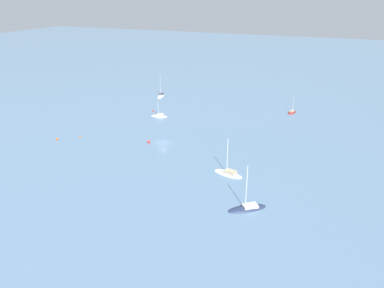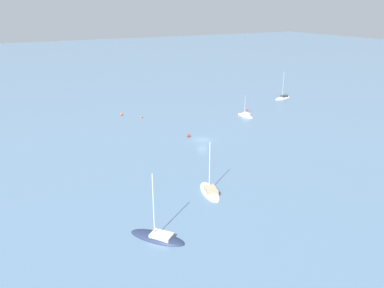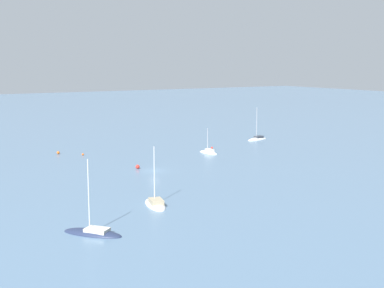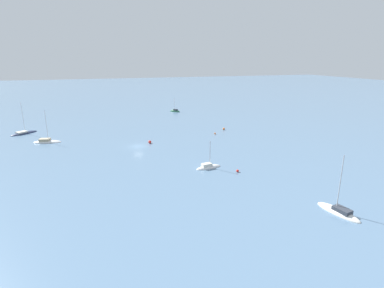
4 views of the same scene
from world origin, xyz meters
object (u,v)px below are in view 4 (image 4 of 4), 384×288
at_px(sailboat_5, 339,212).
at_px(mooring_buoy_1, 150,142).
at_px(sailboat_3, 47,142).
at_px(mooring_buoy_2, 224,129).
at_px(sailboat_1, 24,133).
at_px(mooring_buoy_0, 215,133).
at_px(mooring_buoy_3, 238,171).
at_px(sailboat_2, 208,167).
at_px(sailboat_4, 175,111).

xyz_separation_m(sailboat_5, mooring_buoy_1, (49.35, 21.08, 0.33)).
xyz_separation_m(sailboat_3, mooring_buoy_2, (-1.74, -55.51, 0.24)).
bearing_deg(sailboat_5, sailboat_3, 29.14).
relative_size(sailboat_1, mooring_buoy_0, 20.70).
bearing_deg(sailboat_5, mooring_buoy_3, 8.69).
bearing_deg(sailboat_1, mooring_buoy_0, -57.53).
height_order(sailboat_2, sailboat_5, sailboat_5).
height_order(sailboat_3, sailboat_4, sailboat_3).
xyz_separation_m(sailboat_3, mooring_buoy_3, (-38.88, -42.15, 0.16)).
relative_size(sailboat_1, sailboat_2, 1.57).
bearing_deg(sailboat_2, sailboat_1, 124.89).
distance_m(sailboat_2, mooring_buoy_1, 25.51).
height_order(sailboat_1, mooring_buoy_2, sailboat_1).
height_order(sailboat_5, mooring_buoy_3, sailboat_5).
height_order(sailboat_1, sailboat_3, sailboat_1).
bearing_deg(sailboat_5, sailboat_4, -10.21).
distance_m(sailboat_1, mooring_buoy_0, 62.27).
bearing_deg(mooring_buoy_0, sailboat_1, 71.16).
xyz_separation_m(sailboat_2, sailboat_4, (73.09, -12.01, -0.03)).
bearing_deg(mooring_buoy_1, mooring_buoy_3, -154.02).
bearing_deg(sailboat_3, sailboat_5, -36.68).
relative_size(mooring_buoy_2, mooring_buoy_3, 1.26).
xyz_separation_m(mooring_buoy_0, mooring_buoy_2, (4.56, -5.10, 0.11)).
xyz_separation_m(sailboat_4, mooring_buoy_2, (-40.34, -6.40, 0.28)).
relative_size(sailboat_4, mooring_buoy_1, 8.04).
xyz_separation_m(sailboat_1, sailboat_3, (-13.81, -8.52, 0.04)).
bearing_deg(mooring_buoy_1, sailboat_4, -22.91).
bearing_deg(sailboat_1, mooring_buoy_3, -84.81).
bearing_deg(sailboat_4, mooring_buoy_3, 131.50).
xyz_separation_m(sailboat_4, mooring_buoy_1, (-49.13, 20.77, 0.35)).
xyz_separation_m(sailboat_2, mooring_buoy_0, (28.20, -13.31, 0.14)).
bearing_deg(sailboat_3, mooring_buoy_3, -28.90).
xyz_separation_m(sailboat_3, sailboat_4, (38.59, -49.11, -0.04)).
xyz_separation_m(sailboat_5, mooring_buoy_3, (21.01, 7.27, 0.17)).
distance_m(mooring_buoy_0, mooring_buoy_2, 6.84).
relative_size(sailboat_3, sailboat_4, 1.42).
distance_m(mooring_buoy_0, mooring_buoy_1, 22.48).
xyz_separation_m(sailboat_1, sailboat_5, (-73.71, -57.94, 0.03)).
relative_size(sailboat_4, mooring_buoy_2, 9.65).
bearing_deg(sailboat_5, mooring_buoy_2, -16.37).
relative_size(sailboat_5, mooring_buoy_2, 13.87).
bearing_deg(mooring_buoy_0, sailboat_5, 178.94).
xyz_separation_m(mooring_buoy_1, mooring_buoy_2, (8.80, -27.17, -0.07)).
relative_size(sailboat_5, mooring_buoy_3, 17.55).
bearing_deg(sailboat_4, mooring_buoy_0, 138.30).
xyz_separation_m(sailboat_1, sailboat_2, (-48.31, -45.62, 0.04)).
bearing_deg(sailboat_1, sailboat_2, -85.33).
distance_m(mooring_buoy_2, mooring_buoy_3, 39.47).
distance_m(sailboat_1, sailboat_4, 62.73).
distance_m(sailboat_2, sailboat_4, 74.07).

